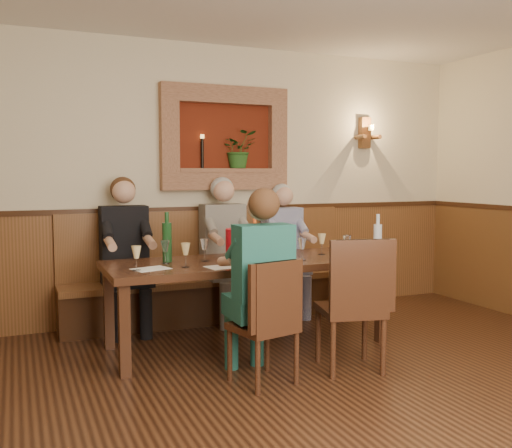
{
  "coord_description": "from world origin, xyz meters",
  "views": [
    {
      "loc": [
        -1.83,
        -2.63,
        1.49
      ],
      "look_at": [
        0.1,
        1.9,
        1.05
      ],
      "focal_mm": 40.0,
      "sensor_mm": 36.0,
      "label": 1
    }
  ],
  "objects_px": {
    "person_chair_front": "(258,301)",
    "wine_bottle_green_b": "(167,241)",
    "chair_near_right": "(351,331)",
    "bench": "(213,288)",
    "person_bench_mid": "(226,262)",
    "dining_table": "(248,268)",
    "wine_bottle_green_a": "(255,241)",
    "spittoon_bucket": "(240,245)",
    "person_bench_left": "(126,268)",
    "chair_near_left": "(264,347)",
    "water_bottle": "(378,240)",
    "person_bench_right": "(286,261)"
  },
  "relations": [
    {
      "from": "bench",
      "to": "person_bench_left",
      "type": "xyz_separation_m",
      "value": [
        -0.88,
        -0.11,
        0.28
      ]
    },
    {
      "from": "bench",
      "to": "spittoon_bucket",
      "type": "distance_m",
      "value": 1.11
    },
    {
      "from": "wine_bottle_green_a",
      "to": "person_chair_front",
      "type": "bearing_deg",
      "value": -111.16
    },
    {
      "from": "dining_table",
      "to": "person_chair_front",
      "type": "bearing_deg",
      "value": -106.74
    },
    {
      "from": "person_bench_left",
      "to": "wine_bottle_green_a",
      "type": "distance_m",
      "value": 1.31
    },
    {
      "from": "person_bench_mid",
      "to": "wine_bottle_green_a",
      "type": "height_order",
      "value": "person_bench_mid"
    },
    {
      "from": "wine_bottle_green_a",
      "to": "person_bench_right",
      "type": "bearing_deg",
      "value": 50.25
    },
    {
      "from": "chair_near_right",
      "to": "person_bench_mid",
      "type": "relative_size",
      "value": 0.7
    },
    {
      "from": "person_bench_mid",
      "to": "wine_bottle_green_b",
      "type": "bearing_deg",
      "value": -138.66
    },
    {
      "from": "person_chair_front",
      "to": "wine_bottle_green_b",
      "type": "relative_size",
      "value": 3.32
    },
    {
      "from": "bench",
      "to": "wine_bottle_green_b",
      "type": "distance_m",
      "value": 1.18
    },
    {
      "from": "dining_table",
      "to": "chair_near_right",
      "type": "height_order",
      "value": "chair_near_right"
    },
    {
      "from": "water_bottle",
      "to": "wine_bottle_green_b",
      "type": "bearing_deg",
      "value": 162.61
    },
    {
      "from": "dining_table",
      "to": "person_bench_right",
      "type": "xyz_separation_m",
      "value": [
        0.77,
        0.84,
        -0.11
      ]
    },
    {
      "from": "dining_table",
      "to": "chair_near_left",
      "type": "height_order",
      "value": "chair_near_left"
    },
    {
      "from": "person_bench_mid",
      "to": "wine_bottle_green_b",
      "type": "distance_m",
      "value": 1.07
    },
    {
      "from": "bench",
      "to": "wine_bottle_green_a",
      "type": "distance_m",
      "value": 1.13
    },
    {
      "from": "wine_bottle_green_a",
      "to": "spittoon_bucket",
      "type": "bearing_deg",
      "value": 178.57
    },
    {
      "from": "person_bench_left",
      "to": "person_chair_front",
      "type": "bearing_deg",
      "value": -68.14
    },
    {
      "from": "chair_near_left",
      "to": "person_bench_mid",
      "type": "xyz_separation_m",
      "value": [
        0.34,
        1.71,
        0.34
      ]
    },
    {
      "from": "bench",
      "to": "wine_bottle_green_a",
      "type": "bearing_deg",
      "value": -86.37
    },
    {
      "from": "chair_near_right",
      "to": "bench",
      "type": "bearing_deg",
      "value": 118.33
    },
    {
      "from": "dining_table",
      "to": "water_bottle",
      "type": "relative_size",
      "value": 6.19
    },
    {
      "from": "person_bench_mid",
      "to": "bench",
      "type": "bearing_deg",
      "value": 134.88
    },
    {
      "from": "wine_bottle_green_a",
      "to": "wine_bottle_green_b",
      "type": "distance_m",
      "value": 0.74
    },
    {
      "from": "wine_bottle_green_a",
      "to": "water_bottle",
      "type": "relative_size",
      "value": 1.02
    },
    {
      "from": "dining_table",
      "to": "spittoon_bucket",
      "type": "xyz_separation_m",
      "value": [
        -0.08,
        -0.01,
        0.21
      ]
    },
    {
      "from": "chair_near_right",
      "to": "person_bench_left",
      "type": "distance_m",
      "value": 2.21
    },
    {
      "from": "bench",
      "to": "spittoon_bucket",
      "type": "bearing_deg",
      "value": -94.67
    },
    {
      "from": "wine_bottle_green_b",
      "to": "chair_near_right",
      "type": "bearing_deg",
      "value": -42.07
    },
    {
      "from": "chair_near_right",
      "to": "wine_bottle_green_a",
      "type": "relative_size",
      "value": 2.57
    },
    {
      "from": "chair_near_right",
      "to": "person_chair_front",
      "type": "bearing_deg",
      "value": -174.17
    },
    {
      "from": "spittoon_bucket",
      "to": "wine_bottle_green_b",
      "type": "xyz_separation_m",
      "value": [
        -0.58,
        0.17,
        0.04
      ]
    },
    {
      "from": "dining_table",
      "to": "chair_near_right",
      "type": "xyz_separation_m",
      "value": [
        0.49,
        -0.87,
        -0.38
      ]
    },
    {
      "from": "bench",
      "to": "chair_near_right",
      "type": "height_order",
      "value": "bench"
    },
    {
      "from": "dining_table",
      "to": "spittoon_bucket",
      "type": "distance_m",
      "value": 0.22
    },
    {
      "from": "person_bench_left",
      "to": "person_bench_mid",
      "type": "height_order",
      "value": "person_bench_left"
    },
    {
      "from": "chair_near_right",
      "to": "water_bottle",
      "type": "height_order",
      "value": "water_bottle"
    },
    {
      "from": "chair_near_left",
      "to": "person_bench_right",
      "type": "height_order",
      "value": "person_bench_right"
    },
    {
      "from": "person_bench_right",
      "to": "wine_bottle_green_b",
      "type": "xyz_separation_m",
      "value": [
        -1.43,
        -0.68,
        0.35
      ]
    },
    {
      "from": "dining_table",
      "to": "spittoon_bucket",
      "type": "height_order",
      "value": "spittoon_bucket"
    },
    {
      "from": "dining_table",
      "to": "person_chair_front",
      "type": "relative_size",
      "value": 1.73
    },
    {
      "from": "water_bottle",
      "to": "bench",
      "type": "bearing_deg",
      "value": 128.86
    },
    {
      "from": "person_bench_left",
      "to": "chair_near_left",
      "type": "bearing_deg",
      "value": -69.16
    },
    {
      "from": "person_bench_right",
      "to": "spittoon_bucket",
      "type": "relative_size",
      "value": 5.1
    },
    {
      "from": "person_bench_mid",
      "to": "person_bench_right",
      "type": "distance_m",
      "value": 0.67
    },
    {
      "from": "person_bench_mid",
      "to": "water_bottle",
      "type": "bearing_deg",
      "value": -51.73
    },
    {
      "from": "chair_near_left",
      "to": "person_bench_right",
      "type": "relative_size",
      "value": 0.65
    },
    {
      "from": "dining_table",
      "to": "bench",
      "type": "bearing_deg",
      "value": 90.0
    },
    {
      "from": "chair_near_left",
      "to": "chair_near_right",
      "type": "bearing_deg",
      "value": -12.81
    }
  ]
}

